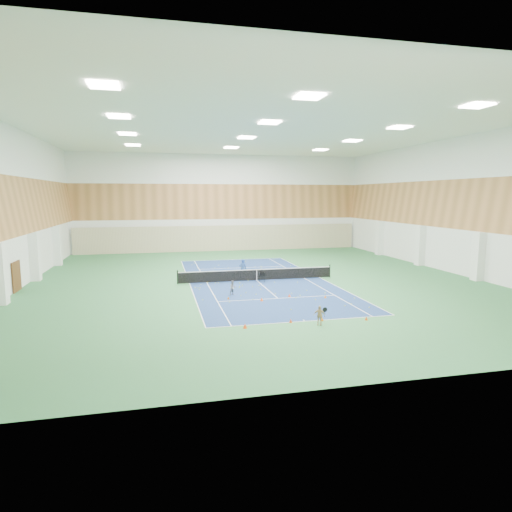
% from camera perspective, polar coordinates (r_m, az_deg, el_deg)
% --- Properties ---
extents(ground, '(40.00, 40.00, 0.00)m').
position_cam_1_polar(ground, '(35.18, 0.10, -3.28)').
color(ground, '#2F6E3E').
rests_on(ground, ground).
extents(room_shell, '(36.00, 40.00, 12.00)m').
position_cam_1_polar(room_shell, '(34.51, 0.10, 6.54)').
color(room_shell, white).
rests_on(room_shell, ground).
extents(wood_cladding, '(36.00, 40.00, 8.00)m').
position_cam_1_polar(wood_cladding, '(34.51, 0.10, 9.86)').
color(wood_cladding, '#B37642').
rests_on(wood_cladding, room_shell).
extents(ceiling_light_grid, '(21.40, 25.40, 0.06)m').
position_cam_1_polar(ceiling_light_grid, '(34.86, 0.10, 16.31)').
color(ceiling_light_grid, white).
rests_on(ceiling_light_grid, room_shell).
extents(court_surface, '(10.97, 23.77, 0.01)m').
position_cam_1_polar(court_surface, '(35.17, 0.10, -3.27)').
color(court_surface, navy).
rests_on(court_surface, ground).
extents(tennis_balls_scatter, '(10.57, 22.77, 0.07)m').
position_cam_1_polar(tennis_balls_scatter, '(35.17, 0.10, -3.21)').
color(tennis_balls_scatter, '#C8D824').
rests_on(tennis_balls_scatter, ground).
extents(tennis_net, '(12.80, 0.10, 1.10)m').
position_cam_1_polar(tennis_net, '(35.07, 0.10, -2.40)').
color(tennis_net, black).
rests_on(tennis_net, ground).
extents(back_curtain, '(35.40, 0.16, 3.20)m').
position_cam_1_polar(back_curtain, '(54.18, -4.60, 2.38)').
color(back_curtain, '#C6B793').
rests_on(back_curtain, ground).
extents(door_left_b, '(0.08, 1.80, 2.20)m').
position_cam_1_polar(door_left_b, '(35.59, -29.31, -2.38)').
color(door_left_b, '#593319').
rests_on(door_left_b, ground).
extents(coach, '(0.62, 0.41, 1.67)m').
position_cam_1_polar(coach, '(35.79, -1.77, -1.73)').
color(coach, '#214798').
rests_on(coach, ground).
extents(child_court, '(0.61, 0.56, 1.02)m').
position_cam_1_polar(child_court, '(30.04, -3.10, -4.26)').
color(child_court, gray).
rests_on(child_court, ground).
extents(child_apron, '(0.68, 0.48, 1.07)m').
position_cam_1_polar(child_apron, '(23.40, 8.45, -7.83)').
color(child_apron, tan).
rests_on(child_apron, ground).
extents(ball_cart, '(0.54, 0.54, 0.83)m').
position_cam_1_polar(ball_cart, '(34.41, 0.82, -2.84)').
color(ball_cart, black).
rests_on(ball_cart, ground).
extents(cone_svc_a, '(0.17, 0.17, 0.19)m').
position_cam_1_polar(cone_svc_a, '(28.89, -3.71, -5.60)').
color(cone_svc_a, orange).
rests_on(cone_svc_a, ground).
extents(cone_svc_b, '(0.22, 0.22, 0.24)m').
position_cam_1_polar(cone_svc_b, '(28.39, 0.76, -5.78)').
color(cone_svc_b, '#F14C0C').
rests_on(cone_svc_b, ground).
extents(cone_svc_c, '(0.21, 0.21, 0.23)m').
position_cam_1_polar(cone_svc_c, '(29.59, 4.48, -5.25)').
color(cone_svc_c, '#F1400C').
rests_on(cone_svc_c, ground).
extents(cone_svc_d, '(0.18, 0.18, 0.19)m').
position_cam_1_polar(cone_svc_d, '(29.59, 9.22, -5.36)').
color(cone_svc_d, orange).
rests_on(cone_svc_d, ground).
extents(cone_base_a, '(0.23, 0.23, 0.25)m').
position_cam_1_polar(cone_base_a, '(22.72, -1.47, -9.30)').
color(cone_base_a, '#F1410C').
rests_on(cone_base_a, ground).
extents(cone_base_b, '(0.19, 0.19, 0.20)m').
position_cam_1_polar(cone_base_b, '(23.78, 4.66, -8.59)').
color(cone_base_b, '#DF460B').
rests_on(cone_base_b, ground).
extents(cone_base_c, '(0.22, 0.22, 0.24)m').
position_cam_1_polar(cone_base_c, '(24.29, 8.76, -8.26)').
color(cone_base_c, orange).
rests_on(cone_base_c, ground).
extents(cone_base_d, '(0.19, 0.19, 0.21)m').
position_cam_1_polar(cone_base_d, '(24.92, 14.51, -8.05)').
color(cone_base_d, '#FF5C0D').
rests_on(cone_base_d, ground).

